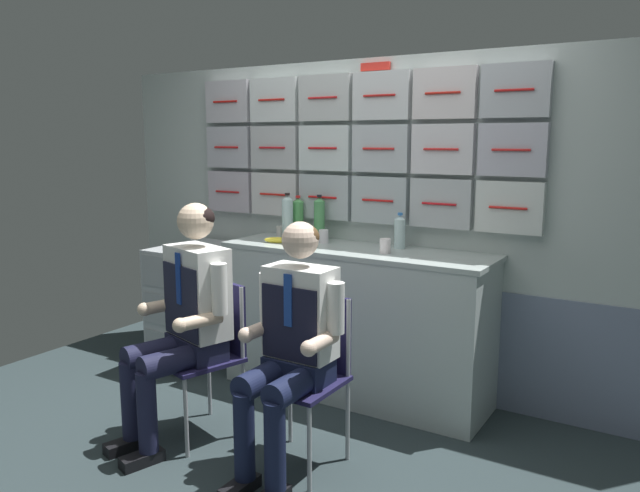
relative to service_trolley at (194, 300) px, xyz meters
name	(u,v)px	position (x,y,z in m)	size (l,w,h in m)	color
ground	(248,469)	(1.26, -0.98, -0.49)	(4.80, 4.80, 0.04)	#293437
galley_bulkhead	(369,217)	(1.23, 0.39, 0.66)	(4.20, 0.14, 2.15)	#B1BDB9
galley_counter	(355,322)	(1.28, 0.11, 0.01)	(1.76, 0.53, 0.96)	#B2C0BD
service_trolley	(194,300)	(0.00, 0.00, 0.00)	(0.40, 0.65, 0.88)	black
folding_chair_left	(212,340)	(0.84, -0.76, 0.06)	(0.50, 0.50, 0.85)	#A8AAAF
crew_member_left	(185,311)	(0.80, -0.91, 0.26)	(0.54, 0.69, 1.31)	black
folding_chair_right	(309,360)	(1.48, -0.74, 0.06)	(0.40, 0.41, 0.85)	#A8AAAF
crew_member_right	(291,339)	(1.48, -0.91, 0.22)	(0.49, 0.59, 1.25)	black
water_bottle_clear	(400,232)	(1.51, 0.25, 0.60)	(0.07, 0.07, 0.23)	silver
water_bottle_blue_cap	(298,218)	(0.74, 0.27, 0.63)	(0.08, 0.08, 0.29)	#52A559
water_bottle_tall	(288,217)	(0.71, 0.18, 0.64)	(0.08, 0.08, 0.32)	silver
sparkling_bottle_green	(319,219)	(0.93, 0.25, 0.64)	(0.07, 0.07, 0.31)	#4D9858
coffee_cup_spare	(385,246)	(1.51, 0.05, 0.54)	(0.07, 0.07, 0.09)	white
espresso_cup_small	(324,236)	(1.01, 0.17, 0.54)	(0.06, 0.06, 0.09)	white
coffee_cup_white	(282,231)	(0.61, 0.25, 0.53)	(0.07, 0.07, 0.07)	silver
snack_banana	(277,240)	(0.74, 0.01, 0.51)	(0.17, 0.10, 0.04)	yellow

